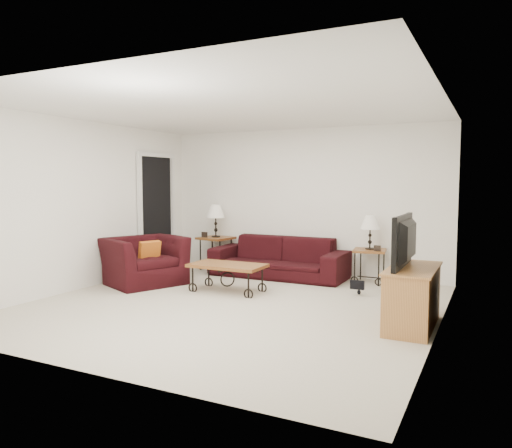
{
  "coord_description": "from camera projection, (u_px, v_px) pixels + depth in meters",
  "views": [
    {
      "loc": [
        3.01,
        -5.4,
        1.58
      ],
      "look_at": [
        0.0,
        0.7,
        1.0
      ],
      "focal_mm": 34.23,
      "sensor_mm": 36.0,
      "label": 1
    }
  ],
  "objects": [
    {
      "name": "side_table_left",
      "position": [
        216.0,
        253.0,
        8.92
      ],
      "size": [
        0.62,
        0.62,
        0.59
      ],
      "primitive_type": "cube",
      "rotation": [
        0.0,
        0.0,
        -0.15
      ],
      "color": "brown",
      "rests_on": "ground"
    },
    {
      "name": "wall_left",
      "position": [
        86.0,
        205.0,
        7.29
      ],
      "size": [
        0.02,
        5.0,
        2.5
      ],
      "primitive_type": "cube",
      "color": "white",
      "rests_on": "ground"
    },
    {
      "name": "ceiling",
      "position": [
        231.0,
        109.0,
        6.08
      ],
      "size": [
        5.0,
        5.0,
        0.0
      ],
      "primitive_type": "plane",
      "color": "white",
      "rests_on": "wall_back"
    },
    {
      "name": "throw_pillow",
      "position": [
        150.0,
        252.0,
        7.46
      ],
      "size": [
        0.21,
        0.34,
        0.33
      ],
      "primitive_type": "cube",
      "rotation": [
        0.0,
        0.0,
        1.15
      ],
      "color": "#C65719",
      "rests_on": "armchair"
    },
    {
      "name": "wall_back",
      "position": [
        302.0,
        202.0,
        8.42
      ],
      "size": [
        5.0,
        0.02,
        2.5
      ],
      "primitive_type": "cube",
      "color": "white",
      "rests_on": "ground"
    },
    {
      "name": "wall_front",
      "position": [
        81.0,
        223.0,
        3.95
      ],
      "size": [
        5.0,
        0.02,
        2.5
      ],
      "primitive_type": "cube",
      "color": "white",
      "rests_on": "ground"
    },
    {
      "name": "sofa",
      "position": [
        278.0,
        257.0,
        8.17
      ],
      "size": [
        2.27,
        0.89,
        0.66
      ],
      "primitive_type": "imported",
      "color": "black",
      "rests_on": "ground"
    },
    {
      "name": "ground",
      "position": [
        232.0,
        305.0,
        6.29
      ],
      "size": [
        5.0,
        5.0,
        0.0
      ],
      "primitive_type": "plane",
      "color": "beige",
      "rests_on": "ground"
    },
    {
      "name": "doorway",
      "position": [
        156.0,
        214.0,
        8.77
      ],
      "size": [
        0.08,
        0.94,
        2.04
      ],
      "primitive_type": "cube",
      "color": "black",
      "rests_on": "ground"
    },
    {
      "name": "photo_frame_right",
      "position": [
        377.0,
        248.0,
        7.45
      ],
      "size": [
        0.11,
        0.02,
        0.09
      ],
      "primitive_type": "cube",
      "rotation": [
        0.0,
        0.0,
        -0.07
      ],
      "color": "black",
      "rests_on": "side_table_right"
    },
    {
      "name": "tv_stand",
      "position": [
        412.0,
        297.0,
        5.32
      ],
      "size": [
        0.46,
        1.1,
        0.66
      ],
      "primitive_type": "cube",
      "color": "#BD8446",
      "rests_on": "ground"
    },
    {
      "name": "armchair",
      "position": [
        144.0,
        261.0,
        7.59
      ],
      "size": [
        1.36,
        1.43,
        0.73
      ],
      "primitive_type": "imported",
      "rotation": [
        0.0,
        0.0,
        1.15
      ],
      "color": "black",
      "rests_on": "ground"
    },
    {
      "name": "wall_right",
      "position": [
        441.0,
        214.0,
        5.08
      ],
      "size": [
        0.02,
        5.0,
        2.5
      ],
      "primitive_type": "cube",
      "color": "white",
      "rests_on": "ground"
    },
    {
      "name": "lamp_right",
      "position": [
        370.0,
        232.0,
        7.64
      ],
      "size": [
        0.34,
        0.34,
        0.53
      ],
      "primitive_type": null,
      "rotation": [
        0.0,
        0.0,
        0.14
      ],
      "color": "black",
      "rests_on": "side_table_right"
    },
    {
      "name": "side_table_right",
      "position": [
        369.0,
        266.0,
        7.68
      ],
      "size": [
        0.55,
        0.55,
        0.53
      ],
      "primitive_type": "cube",
      "rotation": [
        0.0,
        0.0,
        0.14
      ],
      "color": "brown",
      "rests_on": "ground"
    },
    {
      "name": "photo_frame_left",
      "position": [
        204.0,
        235.0,
        8.82
      ],
      "size": [
        0.12,
        0.02,
        0.1
      ],
      "primitive_type": "cube",
      "rotation": [
        0.0,
        0.0,
        0.02
      ],
      "color": "black",
      "rests_on": "side_table_left"
    },
    {
      "name": "coffee_table",
      "position": [
        227.0,
        278.0,
        7.07
      ],
      "size": [
        1.08,
        0.59,
        0.4
      ],
      "primitive_type": "cube",
      "rotation": [
        0.0,
        0.0,
        0.01
      ],
      "color": "brown",
      "rests_on": "ground"
    },
    {
      "name": "television",
      "position": [
        412.0,
        241.0,
        5.27
      ],
      "size": [
        0.13,
        0.99,
        0.57
      ],
      "primitive_type": "imported",
      "rotation": [
        0.0,
        0.0,
        -1.57
      ],
      "color": "black",
      "rests_on": "tv_stand"
    },
    {
      "name": "lamp_left",
      "position": [
        216.0,
        221.0,
        8.87
      ],
      "size": [
        0.38,
        0.38,
        0.59
      ],
      "primitive_type": null,
      "rotation": [
        0.0,
        0.0,
        -0.15
      ],
      "color": "black",
      "rests_on": "side_table_left"
    },
    {
      "name": "backpack",
      "position": [
        359.0,
        281.0,
        6.87
      ],
      "size": [
        0.35,
        0.31,
        0.39
      ],
      "primitive_type": "ellipsoid",
      "rotation": [
        0.0,
        0.0,
        0.3
      ],
      "color": "black",
      "rests_on": "ground"
    }
  ]
}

